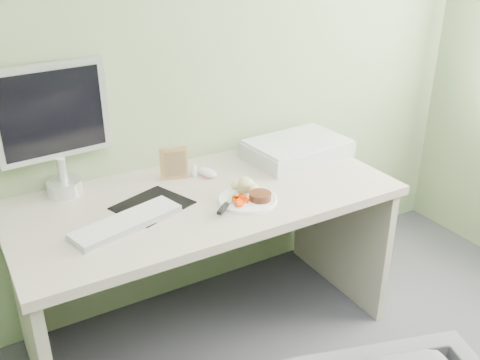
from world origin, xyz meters
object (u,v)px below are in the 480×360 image
scanner (297,149)px  monitor (54,123)px  plate (248,200)px  desk (206,232)px

scanner → monitor: monitor is taller
monitor → scanner: bearing=-14.5°
plate → monitor: 0.83m
plate → scanner: bearing=32.5°
desk → plate: 0.27m
desk → monitor: (-0.51, 0.31, 0.49)m
desk → scanner: size_ratio=3.35×
scanner → desk: bearing=-169.9°
monitor → plate: bearing=-41.5°
plate → scanner: size_ratio=0.51×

